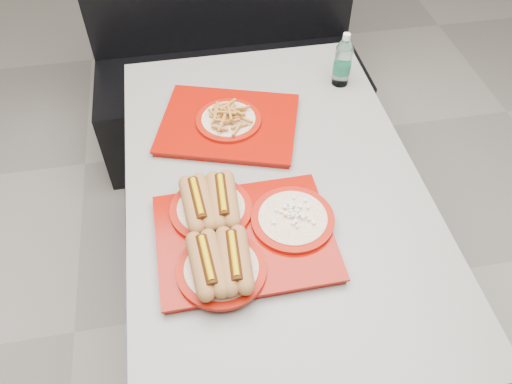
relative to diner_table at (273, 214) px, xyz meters
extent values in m
plane|color=gray|center=(0.00, 0.00, -0.58)|extent=(6.00, 6.00, 0.00)
cylinder|color=black|center=(0.00, 0.00, -0.56)|extent=(0.52, 0.52, 0.05)
cylinder|color=black|center=(0.00, 0.00, -0.20)|extent=(0.11, 0.11, 0.66)
cube|color=black|center=(0.00, 0.00, 0.12)|extent=(0.92, 1.42, 0.01)
cube|color=gray|center=(0.00, 0.00, 0.15)|extent=(0.90, 1.40, 0.04)
cube|color=black|center=(0.00, 1.02, -0.36)|extent=(1.30, 0.55, 0.45)
cube|color=#900D03|center=(-0.13, -0.21, 0.17)|extent=(0.47, 0.37, 0.02)
cube|color=#900D03|center=(-0.13, -0.21, 0.19)|extent=(0.49, 0.38, 0.01)
cylinder|color=#9C1105|center=(-0.20, -0.31, 0.20)|extent=(0.23, 0.23, 0.01)
cylinder|color=white|center=(-0.20, -0.31, 0.21)|extent=(0.19, 0.19, 0.01)
cylinder|color=#9C1105|center=(-0.21, -0.10, 0.20)|extent=(0.23, 0.23, 0.01)
cylinder|color=white|center=(-0.21, -0.10, 0.21)|extent=(0.19, 0.19, 0.01)
cylinder|color=#9C1105|center=(0.02, -0.18, 0.20)|extent=(0.23, 0.23, 0.01)
cylinder|color=white|center=(0.02, -0.18, 0.21)|extent=(0.19, 0.19, 0.01)
cube|color=#900D03|center=(-0.10, 0.27, 0.17)|extent=(0.52, 0.46, 0.02)
cube|color=#900D03|center=(-0.10, 0.27, 0.19)|extent=(0.53, 0.47, 0.01)
cylinder|color=#9C1105|center=(-0.10, 0.27, 0.20)|extent=(0.22, 0.22, 0.01)
cylinder|color=white|center=(-0.10, 0.27, 0.20)|extent=(0.18, 0.18, 0.00)
cylinder|color=silver|center=(0.34, 0.44, 0.24)|extent=(0.06, 0.06, 0.15)
cylinder|color=#175D40|center=(0.34, 0.44, 0.23)|extent=(0.06, 0.06, 0.04)
cone|color=silver|center=(0.34, 0.44, 0.33)|extent=(0.06, 0.06, 0.03)
cylinder|color=silver|center=(0.34, 0.44, 0.36)|extent=(0.03, 0.03, 0.02)
camera|label=1|loc=(-0.24, -1.00, 1.30)|focal=35.00mm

